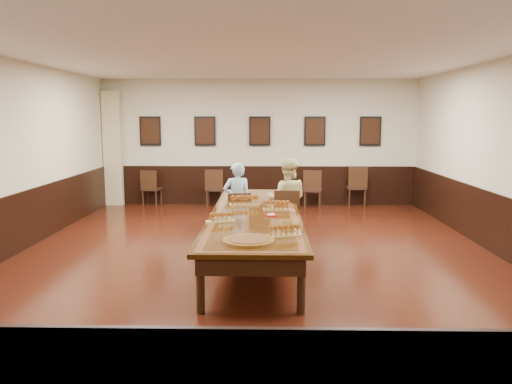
{
  "coord_description": "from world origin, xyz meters",
  "views": [
    {
      "loc": [
        0.18,
        -7.82,
        2.26
      ],
      "look_at": [
        0.0,
        0.5,
        1.0
      ],
      "focal_mm": 35.0,
      "sensor_mm": 36.0,
      "label": 1
    }
  ],
  "objects_px": {
    "carved_platter": "(249,241)",
    "person_man": "(237,201)",
    "spare_chair_d": "(356,186)",
    "chair_woman": "(287,215)",
    "conference_table": "(255,221)",
    "spare_chair_a": "(152,188)",
    "person_woman": "(287,200)",
    "chair_man": "(238,215)",
    "spare_chair_c": "(313,189)",
    "spare_chair_b": "(215,188)"
  },
  "relations": [
    {
      "from": "carved_platter",
      "to": "chair_woman",
      "type": "bearing_deg",
      "value": 79.12
    },
    {
      "from": "person_woman",
      "to": "carved_platter",
      "type": "distance_m",
      "value": 3.22
    },
    {
      "from": "carved_platter",
      "to": "person_man",
      "type": "bearing_deg",
      "value": 95.77
    },
    {
      "from": "spare_chair_b",
      "to": "carved_platter",
      "type": "height_order",
      "value": "spare_chair_b"
    },
    {
      "from": "spare_chair_a",
      "to": "spare_chair_b",
      "type": "relative_size",
      "value": 0.96
    },
    {
      "from": "carved_platter",
      "to": "spare_chair_a",
      "type": "bearing_deg",
      "value": 112.1
    },
    {
      "from": "spare_chair_a",
      "to": "person_man",
      "type": "distance_m",
      "value": 4.2
    },
    {
      "from": "spare_chair_b",
      "to": "spare_chair_d",
      "type": "xyz_separation_m",
      "value": [
        3.58,
        0.14,
        0.03
      ]
    },
    {
      "from": "spare_chair_b",
      "to": "carved_platter",
      "type": "distance_m",
      "value": 6.69
    },
    {
      "from": "conference_table",
      "to": "spare_chair_a",
      "type": "bearing_deg",
      "value": 120.11
    },
    {
      "from": "spare_chair_a",
      "to": "person_woman",
      "type": "height_order",
      "value": "person_woman"
    },
    {
      "from": "chair_man",
      "to": "carved_platter",
      "type": "xyz_separation_m",
      "value": [
        0.31,
        -3.2,
        0.33
      ]
    },
    {
      "from": "chair_woman",
      "to": "conference_table",
      "type": "height_order",
      "value": "chair_woman"
    },
    {
      "from": "chair_man",
      "to": "spare_chair_d",
      "type": "height_order",
      "value": "spare_chair_d"
    },
    {
      "from": "spare_chair_a",
      "to": "chair_man",
      "type": "bearing_deg",
      "value": 133.14
    },
    {
      "from": "spare_chair_a",
      "to": "conference_table",
      "type": "bearing_deg",
      "value": 128.84
    },
    {
      "from": "spare_chair_b",
      "to": "person_man",
      "type": "height_order",
      "value": "person_man"
    },
    {
      "from": "spare_chair_c",
      "to": "spare_chair_d",
      "type": "height_order",
      "value": "spare_chair_d"
    },
    {
      "from": "person_woman",
      "to": "conference_table",
      "type": "bearing_deg",
      "value": 68.97
    },
    {
      "from": "chair_man",
      "to": "spare_chair_c",
      "type": "height_order",
      "value": "spare_chair_c"
    },
    {
      "from": "person_woman",
      "to": "spare_chair_d",
      "type": "bearing_deg",
      "value": -114.24
    },
    {
      "from": "chair_woman",
      "to": "chair_man",
      "type": "bearing_deg",
      "value": -4.9
    },
    {
      "from": "chair_man",
      "to": "carved_platter",
      "type": "distance_m",
      "value": 3.23
    },
    {
      "from": "spare_chair_d",
      "to": "chair_woman",
      "type": "bearing_deg",
      "value": 61.75
    },
    {
      "from": "conference_table",
      "to": "carved_platter",
      "type": "xyz_separation_m",
      "value": [
        -0.04,
        -1.95,
        0.16
      ]
    },
    {
      "from": "spare_chair_c",
      "to": "conference_table",
      "type": "height_order",
      "value": "spare_chair_c"
    },
    {
      "from": "person_woman",
      "to": "chair_man",
      "type": "bearing_deg",
      "value": 1.56
    },
    {
      "from": "chair_man",
      "to": "conference_table",
      "type": "height_order",
      "value": "chair_man"
    },
    {
      "from": "chair_woman",
      "to": "carved_platter",
      "type": "bearing_deg",
      "value": 82.79
    },
    {
      "from": "spare_chair_b",
      "to": "spare_chair_c",
      "type": "bearing_deg",
      "value": 178.64
    },
    {
      "from": "spare_chair_a",
      "to": "person_man",
      "type": "relative_size",
      "value": 0.64
    },
    {
      "from": "spare_chair_b",
      "to": "spare_chair_d",
      "type": "bearing_deg",
      "value": -177.11
    },
    {
      "from": "spare_chair_c",
      "to": "person_man",
      "type": "distance_m",
      "value": 3.65
    },
    {
      "from": "spare_chair_c",
      "to": "conference_table",
      "type": "distance_m",
      "value": 4.75
    },
    {
      "from": "person_man",
      "to": "person_woman",
      "type": "relative_size",
      "value": 0.94
    },
    {
      "from": "spare_chair_d",
      "to": "person_woman",
      "type": "xyz_separation_m",
      "value": [
        -1.89,
        -3.58,
        0.25
      ]
    },
    {
      "from": "person_man",
      "to": "conference_table",
      "type": "xyz_separation_m",
      "value": [
        0.37,
        -1.34,
        -0.1
      ]
    },
    {
      "from": "spare_chair_a",
      "to": "spare_chair_d",
      "type": "distance_m",
      "value": 5.22
    },
    {
      "from": "spare_chair_d",
      "to": "chair_man",
      "type": "bearing_deg",
      "value": 50.73
    },
    {
      "from": "spare_chair_b",
      "to": "spare_chair_c",
      "type": "distance_m",
      "value": 2.47
    },
    {
      "from": "chair_man",
      "to": "person_man",
      "type": "bearing_deg",
      "value": -90.0
    },
    {
      "from": "conference_table",
      "to": "spare_chair_c",
      "type": "bearing_deg",
      "value": 73.66
    },
    {
      "from": "spare_chair_b",
      "to": "person_woman",
      "type": "xyz_separation_m",
      "value": [
        1.69,
        -3.43,
        0.28
      ]
    },
    {
      "from": "spare_chair_c",
      "to": "person_woman",
      "type": "bearing_deg",
      "value": 86.52
    },
    {
      "from": "chair_woman",
      "to": "person_woman",
      "type": "xyz_separation_m",
      "value": [
        0.01,
        0.1,
        0.27
      ]
    },
    {
      "from": "spare_chair_a",
      "to": "spare_chair_b",
      "type": "xyz_separation_m",
      "value": [
        1.64,
        -0.13,
        0.02
      ]
    },
    {
      "from": "chair_woman",
      "to": "spare_chair_d",
      "type": "height_order",
      "value": "spare_chair_d"
    },
    {
      "from": "chair_woman",
      "to": "spare_chair_c",
      "type": "bearing_deg",
      "value": -99.15
    },
    {
      "from": "chair_woman",
      "to": "spare_chair_a",
      "type": "distance_m",
      "value": 4.95
    },
    {
      "from": "person_man",
      "to": "spare_chair_b",
      "type": "bearing_deg",
      "value": -88.53
    }
  ]
}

